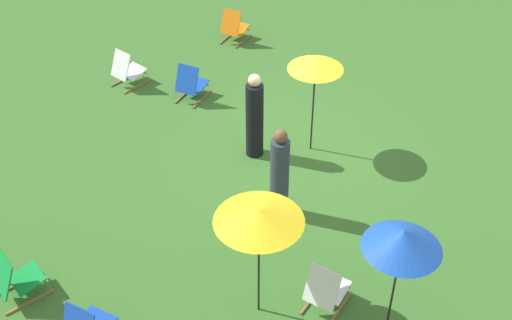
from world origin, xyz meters
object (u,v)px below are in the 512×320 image
Objects in this scene: deckchair_1 at (191,84)px; deckchair_3 at (234,27)px; deckchair_0 at (127,70)px; person_2 at (280,175)px; deckchair_5 at (326,290)px; umbrella_1 at (316,63)px; umbrella_0 at (259,215)px; person_1 at (255,118)px; umbrella_2 at (403,240)px; deckchair_6 at (16,279)px.

deckchair_1 is 1.01× the size of deckchair_3.
deckchair_3 is (1.05, -2.55, 0.00)m from deckchair_1.
deckchair_0 is 0.49× the size of person_2.
umbrella_1 is at bearing -58.25° from deckchair_5.
umbrella_0 is 3.90m from person_1.
person_2 reaches higher than deckchair_5.
person_1 is (0.72, 0.81, -1.05)m from umbrella_1.
deckchair_5 is at bearing 128.80° from deckchair_3.
umbrella_2 is (-6.33, 2.53, 1.36)m from deckchair_1.
deckchair_5 is 1.77m from umbrella_0.
deckchair_6 is 3.84m from umbrella_0.
person_1 is at bearing 150.94° from deckchair_1.
deckchair_5 is at bearing 162.37° from deckchair_0.
deckchair_3 is at bearing -30.23° from umbrella_1.
umbrella_2 reaches higher than deckchair_0.
umbrella_2 is (-7.38, 5.09, 1.36)m from deckchair_3.
umbrella_1 is (1.75, -3.65, 0.01)m from umbrella_0.
deckchair_0 is 3.06m from deckchair_3.
person_2 is (1.09, -1.84, -1.05)m from umbrella_0.
deckchair_6 is at bearing 23.33° from person_2.
umbrella_1 is 1.05× the size of umbrella_2.
umbrella_2 is at bearing -171.29° from deckchair_5.
deckchair_5 is 4.15m from umbrella_1.
umbrella_0 is (0.71, 0.66, 1.48)m from deckchair_5.
deckchair_0 is at bearing 70.41° from deckchair_3.
umbrella_0 is 1.15× the size of person_2.
person_2 is (2.69, -0.92, -0.93)m from umbrella_2.
deckchair_0 and deckchair_1 have the same top height.
umbrella_2 is at bearing 166.13° from deckchair_0.
umbrella_0 is at bearing 122.21° from deckchair_3.
person_2 is at bearing 142.17° from deckchair_1.
umbrella_0 reaches higher than deckchair_5.
deckchair_5 is at bearing -137.03° from umbrella_0.
umbrella_0 reaches higher than umbrella_2.
deckchair_5 is 0.99× the size of deckchair_6.
umbrella_2 is at bearing -134.32° from deckchair_6.
deckchair_3 is 0.43× the size of umbrella_0.
umbrella_2 reaches higher than deckchair_5.
umbrella_0 is 1.84m from umbrella_2.
umbrella_1 is 2.20m from person_2.
umbrella_2 reaches higher than deckchair_3.
deckchair_0 is 1.00× the size of deckchair_5.
deckchair_3 is 0.50× the size of person_2.
deckchair_0 is 5.25m from person_2.
umbrella_2 is at bearing -150.09° from umbrella_0.
umbrella_0 is 4.05m from umbrella_1.
umbrella_1 is 1.17× the size of person_2.
deckchair_6 is at bearing 35.90° from umbrella_0.
deckchair_6 is at bearing 78.87° from umbrella_1.
umbrella_1 reaches higher than umbrella_2.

